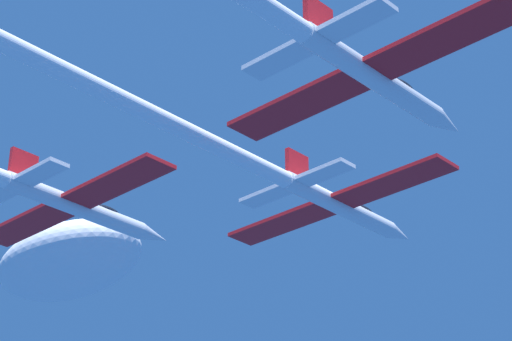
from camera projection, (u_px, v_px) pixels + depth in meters
The scene contains 2 objects.
jet_lead at pixel (96, 87), 48.96m from camera, with size 16.57×62.20×2.75m.
cloud_wispy at pixel (68, 262), 98.36m from camera, with size 19.02×10.46×6.66m, color white.
Camera 1 is at (34.23, -43.44, -25.45)m, focal length 69.27 mm.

